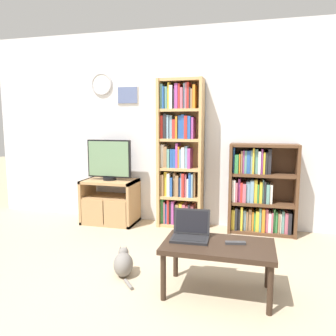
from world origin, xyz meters
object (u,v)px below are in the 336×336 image
at_px(laptop, 191,231).
at_px(cat, 123,263).
at_px(television, 109,160).
at_px(bookshelf_short, 259,192).
at_px(coffee_table, 218,250).
at_px(tv_stand, 110,201).
at_px(bookshelf_tall, 179,155).
at_px(remote_near_laptop, 235,243).

bearing_deg(laptop, cat, 174.74).
distance_m(television, cat, 1.80).
height_order(bookshelf_short, coffee_table, bookshelf_short).
bearing_deg(television, laptop, -46.24).
bearing_deg(cat, television, 98.98).
distance_m(tv_stand, coffee_table, 2.24).
height_order(bookshelf_short, laptop, bookshelf_short).
distance_m(tv_stand, bookshelf_tall, 1.15).
relative_size(bookshelf_short, laptop, 3.53).
xyz_separation_m(television, coffee_table, (1.64, -1.53, -0.50)).
height_order(tv_stand, remote_near_laptop, tv_stand).
height_order(television, bookshelf_short, television).
xyz_separation_m(bookshelf_tall, remote_near_laptop, (0.82, -1.62, -0.52)).
bearing_deg(cat, laptop, -22.12).
bearing_deg(tv_stand, bookshelf_short, 3.42).
bearing_deg(cat, remote_near_laptop, -23.60).
xyz_separation_m(television, remote_near_laptop, (1.77, -1.50, -0.45)).
relative_size(coffee_table, remote_near_laptop, 5.28).
relative_size(laptop, remote_near_laptop, 1.91).
distance_m(tv_stand, bookshelf_short, 1.98).
bearing_deg(bookshelf_tall, coffee_table, -67.30).
bearing_deg(bookshelf_tall, remote_near_laptop, -63.06).
bearing_deg(cat, bookshelf_short, 32.92).
bearing_deg(tv_stand, coffee_table, -42.96).
xyz_separation_m(bookshelf_tall, bookshelf_short, (1.02, -0.01, -0.43)).
height_order(coffee_table, remote_near_laptop, remote_near_laptop).
relative_size(coffee_table, laptop, 2.77).
relative_size(television, laptop, 1.93).
bearing_deg(laptop, coffee_table, -19.96).
height_order(tv_stand, cat, tv_stand).
bearing_deg(cat, bookshelf_tall, 64.37).
bearing_deg(bookshelf_tall, cat, -96.02).
distance_m(bookshelf_tall, bookshelf_short, 1.11).
xyz_separation_m(laptop, remote_near_laptop, (0.37, -0.04, -0.05)).
bearing_deg(laptop, remote_near_laptop, -9.23).
relative_size(television, bookshelf_tall, 0.32).
relative_size(tv_stand, television, 1.18).
relative_size(laptop, cat, 0.85).
bearing_deg(coffee_table, remote_near_laptop, 13.30).
distance_m(bookshelf_tall, coffee_table, 1.88).
distance_m(television, remote_near_laptop, 2.36).
bearing_deg(tv_stand, laptop, -46.02).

